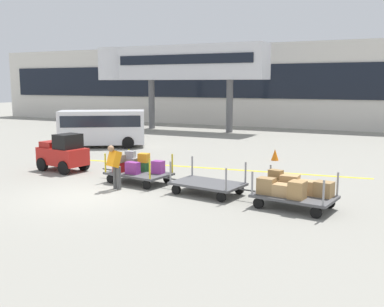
# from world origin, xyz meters

# --- Properties ---
(ground_plane) EXTENTS (120.00, 120.00, 0.00)m
(ground_plane) POSITION_xyz_m (0.00, 0.00, 0.00)
(ground_plane) COLOR gray
(apron_lead_line) EXTENTS (14.83, 1.79, 0.01)m
(apron_lead_line) POSITION_xyz_m (0.96, 6.08, 0.00)
(apron_lead_line) COLOR yellow
(apron_lead_line) RESTS_ON ground_plane
(terminal_building) EXTENTS (60.44, 2.51, 6.91)m
(terminal_building) POSITION_xyz_m (0.00, 25.98, 3.46)
(terminal_building) COLOR beige
(terminal_building) RESTS_ON ground_plane
(jet_bridge) EXTENTS (14.37, 3.00, 6.52)m
(jet_bridge) POSITION_xyz_m (-7.62, 19.99, 5.15)
(jet_bridge) COLOR silver
(jet_bridge) RESTS_ON ground_plane
(baggage_tug) EXTENTS (2.24, 1.50, 1.58)m
(baggage_tug) POSITION_xyz_m (-3.55, 2.97, 0.75)
(baggage_tug) COLOR red
(baggage_tug) RESTS_ON ground_plane
(baggage_cart_lead) EXTENTS (3.07, 1.72, 1.11)m
(baggage_cart_lead) POSITION_xyz_m (0.45, 2.41, 0.54)
(baggage_cart_lead) COLOR #4C4C4F
(baggage_cart_lead) RESTS_ON ground_plane
(baggage_cart_middle) EXTENTS (3.07, 1.72, 1.10)m
(baggage_cart_middle) POSITION_xyz_m (3.53, 1.91, 0.35)
(baggage_cart_middle) COLOR #4C4C4F
(baggage_cart_middle) RESTS_ON ground_plane
(baggage_cart_tail) EXTENTS (3.07, 1.72, 1.10)m
(baggage_cart_tail) POSITION_xyz_m (6.42, 1.52, 0.55)
(baggage_cart_tail) COLOR #4C4C4F
(baggage_cart_tail) RESTS_ON ground_plane
(baggage_handler) EXTENTS (0.52, 0.53, 1.56)m
(baggage_handler) POSITION_xyz_m (0.38, 1.14, 0.87)
(baggage_handler) COLOR #4C4C4C
(baggage_handler) RESTS_ON ground_plane
(shuttle_van) EXTENTS (5.08, 4.14, 2.10)m
(shuttle_van) POSITION_xyz_m (-6.44, 9.53, 1.23)
(shuttle_van) COLOR silver
(shuttle_van) RESTS_ON ground_plane
(safety_cone_near) EXTENTS (0.36, 0.36, 0.55)m
(safety_cone_near) POSITION_xyz_m (3.80, 9.35, 0.28)
(safety_cone_near) COLOR orange
(safety_cone_near) RESTS_ON ground_plane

